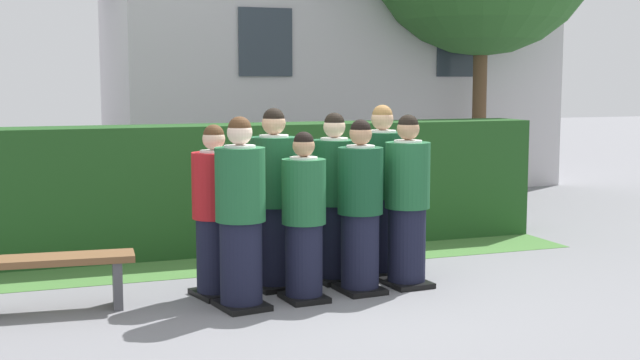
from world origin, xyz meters
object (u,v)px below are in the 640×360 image
(student_front_row_0, at_px, (241,218))
(wooden_bench, at_px, (51,271))
(student_front_row_2, at_px, (360,211))
(student_rear_row_3, at_px, (382,194))
(student_front_row_1, at_px, (304,221))
(student_front_row_3, at_px, (407,205))
(student_rear_row_1, at_px, (274,203))
(student_rear_row_2, at_px, (334,201))
(student_in_red_blazer, at_px, (215,215))

(student_front_row_0, bearing_deg, wooden_bench, 163.10)
(student_front_row_2, relative_size, student_rear_row_3, 0.94)
(student_front_row_2, bearing_deg, student_front_row_1, -170.26)
(student_front_row_1, distance_m, student_front_row_2, 0.60)
(student_front_row_1, relative_size, wooden_bench, 1.07)
(student_front_row_3, relative_size, student_rear_row_1, 0.96)
(student_front_row_2, relative_size, wooden_bench, 1.14)
(student_rear_row_1, bearing_deg, student_front_row_2, -31.63)
(student_rear_row_2, distance_m, student_rear_row_3, 0.56)
(student_rear_row_1, bearing_deg, student_front_row_3, -16.41)
(student_front_row_0, distance_m, student_front_row_1, 0.61)
(student_in_red_blazer, bearing_deg, student_rear_row_3, 8.82)
(student_front_row_0, distance_m, student_front_row_2, 1.20)
(student_rear_row_1, height_order, student_rear_row_2, student_rear_row_1)
(student_front_row_0, xyz_separation_m, student_rear_row_3, (1.68, 0.76, 0.03))
(student_front_row_0, xyz_separation_m, student_front_row_1, (0.60, 0.06, -0.07))
(student_front_row_3, distance_m, student_in_red_blazer, 1.84)
(student_front_row_1, bearing_deg, student_front_row_3, 8.89)
(student_in_red_blazer, height_order, student_rear_row_2, student_rear_row_2)
(student_front_row_1, bearing_deg, student_rear_row_3, 32.81)
(wooden_bench, bearing_deg, student_rear_row_2, 3.98)
(student_in_red_blazer, relative_size, student_rear_row_2, 0.95)
(student_front_row_2, bearing_deg, student_front_row_0, -172.36)
(student_rear_row_3, bearing_deg, student_front_row_1, -147.19)
(student_front_row_3, bearing_deg, student_rear_row_3, 93.41)
(wooden_bench, bearing_deg, student_rear_row_3, 4.98)
(student_rear_row_1, bearing_deg, student_front_row_1, -78.20)
(student_rear_row_3, distance_m, wooden_bench, 3.28)
(student_front_row_2, xyz_separation_m, wooden_bench, (-2.75, 0.31, -0.42))
(student_in_red_blazer, bearing_deg, student_rear_row_2, 8.41)
(student_front_row_2, bearing_deg, student_front_row_3, 7.93)
(student_front_row_3, height_order, student_rear_row_1, student_rear_row_1)
(student_front_row_0, bearing_deg, student_front_row_1, 5.54)
(student_front_row_0, relative_size, student_front_row_1, 1.10)
(student_rear_row_3, bearing_deg, student_rear_row_2, -170.27)
(student_rear_row_1, bearing_deg, student_in_red_blazer, -169.09)
(student_front_row_2, xyz_separation_m, student_rear_row_2, (-0.07, 0.50, 0.02))
(student_front_row_1, xyz_separation_m, student_in_red_blazer, (-0.71, 0.42, 0.03))
(student_front_row_3, bearing_deg, student_in_red_blazer, 172.39)
(student_rear_row_1, xyz_separation_m, student_rear_row_2, (0.64, 0.07, -0.03))
(student_front_row_3, xyz_separation_m, student_in_red_blazer, (-1.83, 0.24, -0.04))
(student_rear_row_1, height_order, student_rear_row_3, student_rear_row_3)
(student_front_row_0, bearing_deg, student_rear_row_2, 30.39)
(student_front_row_0, height_order, student_front_row_3, student_front_row_0)
(student_front_row_1, xyz_separation_m, student_rear_row_3, (1.08, 0.70, 0.10))
(student_front_row_0, distance_m, student_rear_row_1, 0.77)
(student_rear_row_2, bearing_deg, student_front_row_2, -82.53)
(student_front_row_0, relative_size, student_front_row_2, 1.03)
(student_front_row_2, height_order, student_front_row_3, student_front_row_3)
(student_front_row_3, height_order, student_rear_row_2, student_rear_row_2)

